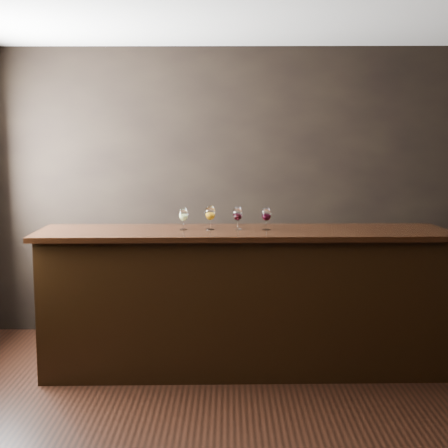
{
  "coord_description": "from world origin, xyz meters",
  "views": [
    {
      "loc": [
        -0.17,
        -3.87,
        1.9
      ],
      "look_at": [
        -0.21,
        1.17,
        1.23
      ],
      "focal_mm": 50.0,
      "sensor_mm": 36.0,
      "label": 1
    }
  ],
  "objects_px": {
    "glass_amber": "(210,214)",
    "bar_counter": "(243,303)",
    "back_bar_shelf": "(292,286)",
    "glass_white": "(183,215)",
    "glass_red_b": "(266,215)",
    "glass_red_a": "(238,214)"
  },
  "relations": [
    {
      "from": "back_bar_shelf",
      "to": "glass_amber",
      "type": "xyz_separation_m",
      "value": [
        -0.77,
        -0.83,
        0.8
      ]
    },
    {
      "from": "glass_white",
      "to": "glass_red_b",
      "type": "relative_size",
      "value": 0.96
    },
    {
      "from": "bar_counter",
      "to": "glass_white",
      "type": "xyz_separation_m",
      "value": [
        -0.49,
        0.03,
        0.73
      ]
    },
    {
      "from": "glass_amber",
      "to": "bar_counter",
      "type": "bearing_deg",
      "value": -6.84
    },
    {
      "from": "glass_red_b",
      "to": "glass_amber",
      "type": "bearing_deg",
      "value": 178.44
    },
    {
      "from": "bar_counter",
      "to": "back_bar_shelf",
      "type": "relative_size",
      "value": 1.16
    },
    {
      "from": "back_bar_shelf",
      "to": "glass_white",
      "type": "xyz_separation_m",
      "value": [
        -0.99,
        -0.83,
        0.79
      ]
    },
    {
      "from": "back_bar_shelf",
      "to": "glass_white",
      "type": "bearing_deg",
      "value": -139.92
    },
    {
      "from": "back_bar_shelf",
      "to": "glass_amber",
      "type": "distance_m",
      "value": 1.38
    },
    {
      "from": "glass_amber",
      "to": "glass_red_b",
      "type": "relative_size",
      "value": 1.06
    },
    {
      "from": "glass_white",
      "to": "glass_amber",
      "type": "xyz_separation_m",
      "value": [
        0.22,
        0.0,
        0.01
      ]
    },
    {
      "from": "bar_counter",
      "to": "back_bar_shelf",
      "type": "distance_m",
      "value": 0.99
    },
    {
      "from": "glass_white",
      "to": "glass_red_a",
      "type": "xyz_separation_m",
      "value": [
        0.45,
        0.0,
        0.01
      ]
    },
    {
      "from": "glass_amber",
      "to": "glass_white",
      "type": "bearing_deg",
      "value": -179.16
    },
    {
      "from": "bar_counter",
      "to": "glass_red_b",
      "type": "height_order",
      "value": "glass_red_b"
    },
    {
      "from": "back_bar_shelf",
      "to": "glass_white",
      "type": "height_order",
      "value": "glass_white"
    },
    {
      "from": "back_bar_shelf",
      "to": "glass_amber",
      "type": "relative_size",
      "value": 14.44
    },
    {
      "from": "glass_amber",
      "to": "glass_red_a",
      "type": "relative_size",
      "value": 1.04
    },
    {
      "from": "glass_white",
      "to": "glass_red_b",
      "type": "distance_m",
      "value": 0.68
    },
    {
      "from": "glass_red_a",
      "to": "glass_red_b",
      "type": "height_order",
      "value": "glass_red_a"
    },
    {
      "from": "bar_counter",
      "to": "glass_white",
      "type": "bearing_deg",
      "value": 174.95
    },
    {
      "from": "bar_counter",
      "to": "glass_amber",
      "type": "bearing_deg",
      "value": 171.52
    }
  ]
}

